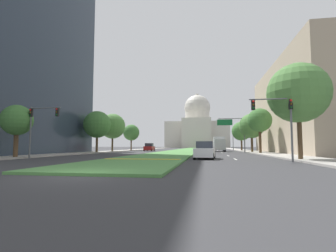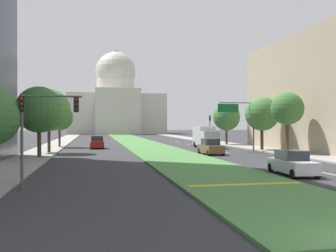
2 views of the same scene
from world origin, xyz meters
name	(u,v)px [view 2 (image 2 of 2)]	position (x,y,z in m)	size (l,w,h in m)	color
ground_plane	(135,141)	(0.00, 68.50, 0.00)	(301.39, 301.39, 0.00)	#333335
grass_median	(139,143)	(0.00, 61.65, 0.07)	(7.25, 123.30, 0.14)	#4C8442
median_curb_nose	(245,184)	(0.00, 10.66, 0.16)	(6.53, 0.50, 0.04)	gold
lane_dashes_right	(209,149)	(8.10, 43.54, 0.00)	(0.16, 52.99, 0.01)	silver
sidewalk_left	(54,145)	(-14.58, 54.80, 0.07)	(4.00, 123.30, 0.15)	#9E9991
sidewalk_right	(225,144)	(14.58, 54.80, 0.07)	(4.00, 123.30, 0.15)	#9E9991
capitol_building	(116,104)	(0.00, 136.23, 11.19)	(35.27, 28.13, 31.83)	beige
traffic_light_near_left	(38,119)	(-11.23, 12.56, 3.80)	(3.34, 0.35, 5.20)	#515456
traffic_light_far_right	(210,125)	(12.08, 55.81, 3.31)	(0.28, 0.35, 5.20)	#515456
overhead_guide_sign	(241,116)	(10.49, 37.40, 4.62)	(5.02, 0.20, 6.50)	#515456
street_tree_left_mid	(39,110)	(-13.72, 31.50, 5.00)	(4.76, 4.76, 7.39)	#4C3823
street_tree_right_mid	(287,109)	(13.79, 31.39, 5.29)	(3.80, 3.80, 7.23)	#4C3823
street_tree_left_far	(49,110)	(-13.52, 38.29, 5.21)	(5.10, 5.10, 7.77)	#4C3823
street_tree_right_far	(262,114)	(13.63, 37.80, 4.89)	(4.55, 4.55, 7.18)	#4C3823
street_tree_left_distant	(60,118)	(-13.33, 50.40, 4.53)	(4.03, 4.03, 6.57)	#4C3823
street_tree_right_distant	(227,117)	(13.59, 51.36, 4.69)	(4.51, 4.51, 6.97)	#4C3823
sedan_lead_stopped	(292,163)	(5.24, 14.94, 0.80)	(2.13, 4.68, 1.71)	silver
sedan_midblock	(211,147)	(5.08, 33.07, 0.85)	(2.05, 4.31, 1.84)	brown
sedan_distant	(97,143)	(-7.79, 46.66, 0.85)	(2.01, 4.16, 1.83)	maroon
box_truck_delivery	(205,137)	(8.06, 45.26, 1.68)	(2.40, 6.40, 3.20)	#BCBCC1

